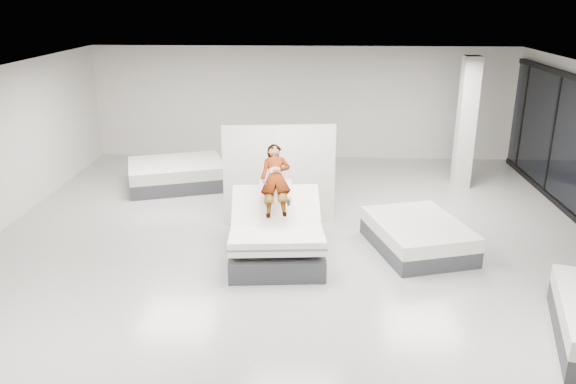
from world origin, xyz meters
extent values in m
plane|color=#A6A49D|center=(0.00, 0.00, 0.00)|extent=(14.00, 14.00, 0.00)
plane|color=black|center=(0.00, 0.00, 3.20)|extent=(14.00, 14.00, 0.00)
cube|color=silver|center=(0.00, 7.00, 1.60)|extent=(12.00, 0.04, 3.20)
cube|color=#35353A|center=(-0.33, 0.27, 0.19)|extent=(1.79, 2.29, 0.38)
cube|color=white|center=(-0.36, 0.68, 0.75)|extent=(1.70, 1.19, 0.74)
cube|color=slate|center=(-0.36, 0.68, 0.75)|extent=(1.72, 1.11, 0.57)
cube|color=white|center=(-0.29, -0.26, 0.56)|extent=(1.71, 1.23, 0.36)
cube|color=slate|center=(-0.29, -0.26, 0.56)|extent=(1.73, 1.23, 0.16)
cube|color=white|center=(-0.38, 0.87, 1.08)|extent=(0.63, 0.50, 0.34)
imported|color=slate|center=(-0.36, 0.57, 1.23)|extent=(0.65, 1.28, 1.41)
cube|color=black|center=(-0.11, 0.24, 1.07)|extent=(0.06, 0.15, 0.08)
cube|color=silver|center=(-0.38, 1.92, 1.04)|extent=(2.29, 0.39, 2.09)
cube|color=#35353A|center=(2.29, 0.70, 0.15)|extent=(2.02, 2.37, 0.30)
cube|color=white|center=(2.29, 0.70, 0.43)|extent=(2.02, 2.37, 0.25)
cube|color=#35353A|center=(-3.09, 4.17, 0.17)|extent=(2.68, 2.32, 0.34)
cube|color=white|center=(-3.09, 4.17, 0.48)|extent=(2.68, 2.32, 0.28)
cube|color=beige|center=(4.00, 4.50, 1.60)|extent=(0.40, 0.40, 3.20)
cube|color=black|center=(5.90, 4.00, 1.45)|extent=(0.09, 0.08, 2.80)
cube|color=black|center=(5.90, 6.00, 1.45)|extent=(0.09, 0.08, 2.80)
camera|label=1|loc=(0.31, -9.03, 4.53)|focal=35.00mm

